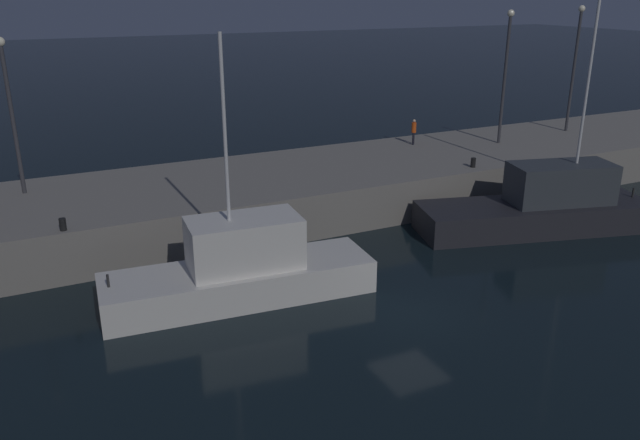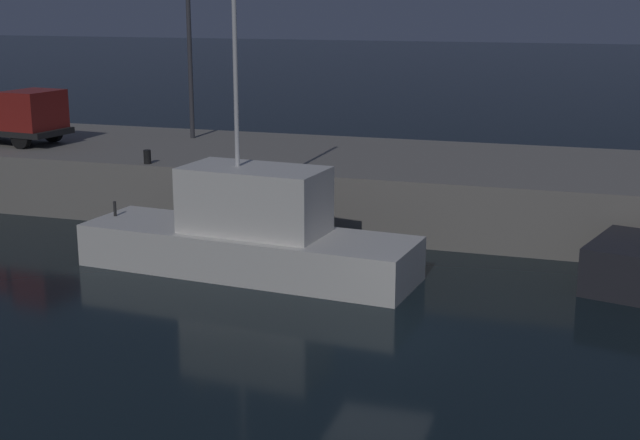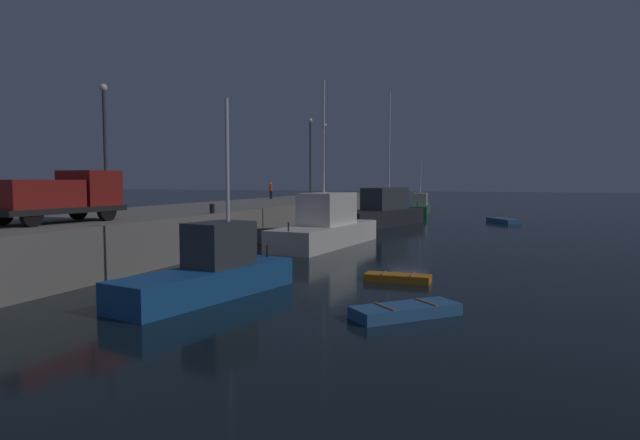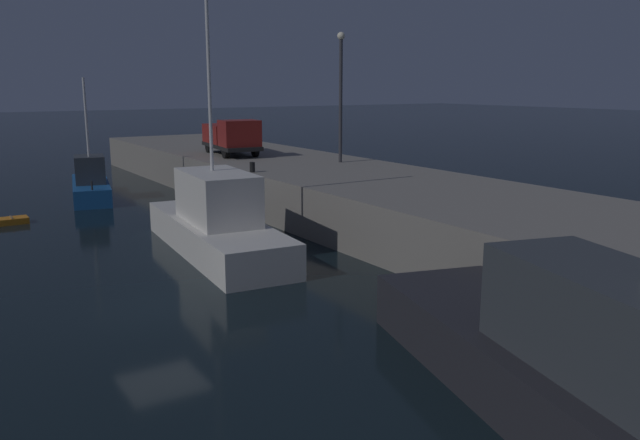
# 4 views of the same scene
# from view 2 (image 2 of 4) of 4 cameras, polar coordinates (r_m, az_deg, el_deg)

# --- Properties ---
(ground_plane) EXTENTS (320.00, 320.00, 0.00)m
(ground_plane) POSITION_cam_2_polar(r_m,az_deg,el_deg) (22.84, 3.87, -7.61)
(ground_plane) COLOR black
(pier_quay) EXTENTS (75.57, 9.30, 2.32)m
(pier_quay) POSITION_cam_2_polar(r_m,az_deg,el_deg) (35.00, 9.16, 1.88)
(pier_quay) COLOR gray
(pier_quay) RESTS_ON ground
(fishing_trawler_red) EXTENTS (10.95, 3.93, 10.35)m
(fishing_trawler_red) POSITION_cam_2_polar(r_m,az_deg,el_deg) (27.91, -4.52, -0.94)
(fishing_trawler_red) COLOR silver
(fishing_trawler_red) RESTS_ON ground
(lamp_post_west) EXTENTS (0.44, 0.44, 7.39)m
(lamp_post_west) POSITION_cam_2_polar(r_m,az_deg,el_deg) (40.03, -8.35, 11.38)
(lamp_post_west) COLOR #38383D
(lamp_post_west) RESTS_ON pier_quay
(utility_truck) EXTENTS (6.11, 3.00, 2.31)m
(utility_truck) POSITION_cam_2_polar(r_m,az_deg,el_deg) (40.90, -19.54, 6.36)
(utility_truck) COLOR black
(utility_truck) RESTS_ON pier_quay
(bollard_east) EXTENTS (0.28, 0.28, 0.53)m
(bollard_east) POSITION_cam_2_polar(r_m,az_deg,el_deg) (34.31, -10.98, 3.98)
(bollard_east) COLOR black
(bollard_east) RESTS_ON pier_quay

